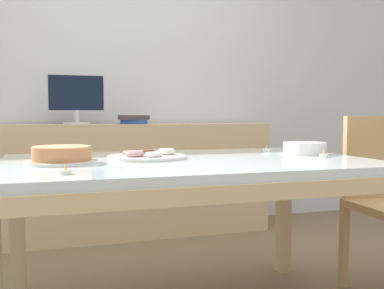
% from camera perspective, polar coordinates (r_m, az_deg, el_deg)
% --- Properties ---
extents(wall_back, '(8.00, 0.10, 2.60)m').
position_cam_1_polar(wall_back, '(3.70, -9.06, 9.34)').
color(wall_back, silver).
rests_on(wall_back, ground).
extents(dining_table, '(1.62, 1.04, 0.75)m').
position_cam_1_polar(dining_table, '(1.90, -0.67, -4.52)').
color(dining_table, silver).
rests_on(dining_table, ground).
extents(sideboard, '(2.19, 0.44, 0.88)m').
position_cam_1_polar(sideboard, '(3.42, -8.17, -4.65)').
color(sideboard, '#D1B284').
rests_on(sideboard, ground).
extents(computer_monitor, '(0.42, 0.20, 0.38)m').
position_cam_1_polar(computer_monitor, '(3.35, -15.16, 5.87)').
color(computer_monitor, silver).
rests_on(computer_monitor, sideboard).
extents(book_stack, '(0.22, 0.18, 0.07)m').
position_cam_1_polar(book_stack, '(3.39, -7.80, 3.34)').
color(book_stack, '#23478C').
rests_on(book_stack, sideboard).
extents(cake_chocolate_round, '(0.29, 0.29, 0.07)m').
position_cam_1_polar(cake_chocolate_round, '(1.79, -16.97, -1.40)').
color(cake_chocolate_round, silver).
rests_on(cake_chocolate_round, dining_table).
extents(pastry_platter, '(0.35, 0.35, 0.04)m').
position_cam_1_polar(pastry_platter, '(1.93, -6.00, -1.50)').
color(pastry_platter, silver).
rests_on(pastry_platter, dining_table).
extents(plate_stack, '(0.21, 0.21, 0.06)m').
position_cam_1_polar(plate_stack, '(2.20, 14.79, -0.49)').
color(plate_stack, silver).
rests_on(plate_stack, dining_table).
extents(tealight_near_cakes, '(0.04, 0.04, 0.04)m').
position_cam_1_polar(tealight_near_cakes, '(2.36, 14.62, -0.67)').
color(tealight_near_cakes, silver).
rests_on(tealight_near_cakes, dining_table).
extents(tealight_near_front, '(0.04, 0.04, 0.04)m').
position_cam_1_polar(tealight_near_front, '(2.05, 17.17, -1.40)').
color(tealight_near_front, silver).
rests_on(tealight_near_front, dining_table).
extents(tealight_right_edge, '(0.04, 0.04, 0.04)m').
position_cam_1_polar(tealight_right_edge, '(1.45, -16.53, -3.46)').
color(tealight_right_edge, silver).
rests_on(tealight_right_edge, dining_table).
extents(tealight_centre, '(0.04, 0.04, 0.04)m').
position_cam_1_polar(tealight_centre, '(2.27, -5.18, -0.76)').
color(tealight_centre, silver).
rests_on(tealight_centre, dining_table).
extents(tealight_left_edge, '(0.04, 0.04, 0.04)m').
position_cam_1_polar(tealight_left_edge, '(2.32, 9.88, -0.70)').
color(tealight_left_edge, silver).
rests_on(tealight_left_edge, dining_table).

